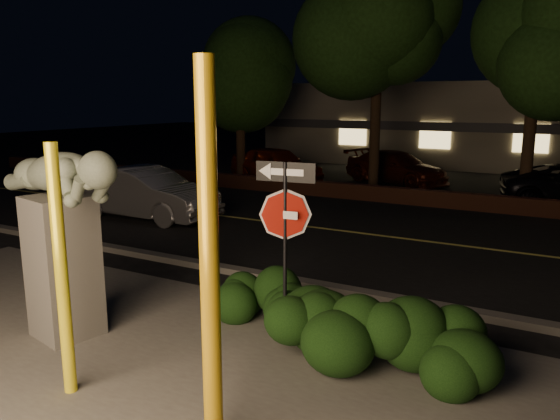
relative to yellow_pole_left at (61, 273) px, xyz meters
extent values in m
plane|color=black|center=(0.83, 11.53, -1.41)|extent=(90.00, 90.00, 0.00)
cube|color=#4C4944|center=(0.83, 0.53, -1.40)|extent=(14.00, 6.00, 0.02)
cube|color=black|center=(0.83, 8.53, -1.40)|extent=(80.00, 8.00, 0.01)
cube|color=#D0C353|center=(0.83, 8.53, -1.39)|extent=(80.00, 0.12, 0.00)
cube|color=#4C4944|center=(0.83, 4.43, -1.35)|extent=(80.00, 0.25, 0.12)
cube|color=#4D2618|center=(0.83, 12.83, -1.16)|extent=(40.00, 0.35, 0.50)
cube|color=black|center=(0.83, 18.53, -1.40)|extent=(40.00, 12.00, 0.01)
cube|color=#686153|center=(0.83, 26.53, 0.59)|extent=(22.00, 10.00, 4.00)
cube|color=#333338|center=(0.83, 21.43, 0.59)|extent=(22.00, 0.20, 0.40)
cube|color=#FFD87F|center=(-5.17, 21.48, 0.19)|extent=(1.40, 0.08, 1.20)
cube|color=#FFD87F|center=(-1.17, 21.48, 0.19)|extent=(1.40, 0.08, 1.20)
cube|color=#FFD87F|center=(2.83, 21.48, 0.19)|extent=(1.40, 0.08, 1.20)
cylinder|color=black|center=(-7.17, 14.53, 0.47)|extent=(0.36, 0.36, 3.75)
ellipsoid|color=black|center=(-7.17, 14.53, 3.95)|extent=(4.60, 4.60, 4.14)
cylinder|color=black|center=(-1.67, 14.73, 0.72)|extent=(0.36, 0.36, 4.25)
ellipsoid|color=black|center=(-1.67, 14.73, 4.66)|extent=(5.20, 5.20, 4.68)
cylinder|color=black|center=(3.33, 14.33, 0.59)|extent=(0.36, 0.36, 4.00)
ellipsoid|color=black|center=(3.33, 14.33, 4.27)|extent=(4.80, 4.80, 4.32)
cylinder|color=yellow|center=(0.00, 0.00, 0.00)|extent=(0.14, 0.14, 2.82)
cylinder|color=gold|center=(1.96, 0.02, 0.40)|extent=(0.18, 0.18, 3.62)
cylinder|color=black|center=(1.42, 2.43, -0.19)|extent=(0.05, 0.05, 2.44)
cube|color=white|center=(1.42, 2.43, 0.34)|extent=(0.37, 0.07, 0.10)
cube|color=black|center=(1.42, 2.43, 0.90)|extent=(0.83, 0.12, 0.26)
cube|color=white|center=(1.42, 2.43, 0.90)|extent=(0.52, 0.08, 0.10)
cube|color=#4C4944|center=(-1.26, 1.03, -0.42)|extent=(0.92, 0.92, 1.98)
sphere|color=gray|center=(-0.21, 0.79, 1.01)|extent=(0.46, 0.46, 0.46)
ellipsoid|color=black|center=(0.92, 2.71, -0.94)|extent=(1.86, 0.95, 0.94)
ellipsoid|color=black|center=(2.07, 2.14, -0.82)|extent=(1.94, 1.24, 1.19)
ellipsoid|color=black|center=(3.37, 2.29, -0.88)|extent=(1.68, 1.23, 1.06)
imported|color=#A5A6AA|center=(-5.59, 7.31, -0.70)|extent=(4.28, 1.50, 1.41)
imported|color=maroon|center=(-5.76, 14.87, -0.71)|extent=(4.41, 2.77, 1.40)
imported|color=#451309|center=(-1.49, 16.80, -0.79)|extent=(4.63, 3.19, 1.24)
camera|label=1|loc=(4.79, -3.76, 1.84)|focal=35.00mm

